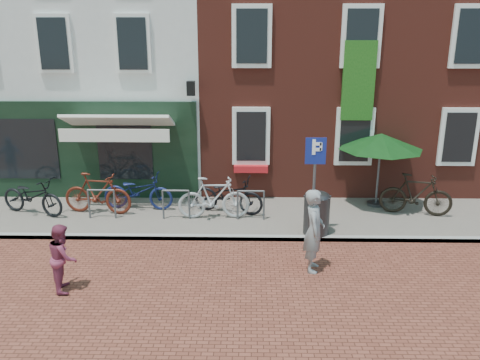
{
  "coord_description": "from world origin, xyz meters",
  "views": [
    {
      "loc": [
        0.47,
        -11.33,
        5.12
      ],
      "look_at": [
        0.22,
        0.99,
        1.27
      ],
      "focal_mm": 37.44,
      "sensor_mm": 36.0,
      "label": 1
    }
  ],
  "objects_px": {
    "bicycle_0": "(32,196)",
    "bicycle_1": "(98,193)",
    "bicycle_3": "(214,198)",
    "litter_bin": "(317,210)",
    "bicycle_2": "(138,191)",
    "woman": "(314,230)",
    "boy": "(63,257)",
    "parasol": "(381,138)",
    "bicycle_4": "(228,195)",
    "bicycle_5": "(416,195)",
    "parking_sign": "(315,168)"
  },
  "relations": [
    {
      "from": "woman",
      "to": "bicycle_4",
      "type": "xyz_separation_m",
      "value": [
        -1.97,
        3.16,
        -0.3
      ]
    },
    {
      "from": "woman",
      "to": "bicycle_1",
      "type": "bearing_deg",
      "value": 69.28
    },
    {
      "from": "litter_bin",
      "to": "parasol",
      "type": "height_order",
      "value": "parasol"
    },
    {
      "from": "bicycle_2",
      "to": "bicycle_3",
      "type": "bearing_deg",
      "value": -101.92
    },
    {
      "from": "parasol",
      "to": "bicycle_4",
      "type": "height_order",
      "value": "parasol"
    },
    {
      "from": "bicycle_0",
      "to": "bicycle_3",
      "type": "distance_m",
      "value": 5.0
    },
    {
      "from": "boy",
      "to": "bicycle_5",
      "type": "relative_size",
      "value": 0.72
    },
    {
      "from": "woman",
      "to": "boy",
      "type": "height_order",
      "value": "woman"
    },
    {
      "from": "parking_sign",
      "to": "bicycle_2",
      "type": "distance_m",
      "value": 5.1
    },
    {
      "from": "parasol",
      "to": "woman",
      "type": "height_order",
      "value": "parasol"
    },
    {
      "from": "litter_bin",
      "to": "bicycle_5",
      "type": "xyz_separation_m",
      "value": [
        2.87,
        1.36,
        -0.03
      ]
    },
    {
      "from": "litter_bin",
      "to": "bicycle_1",
      "type": "height_order",
      "value": "litter_bin"
    },
    {
      "from": "boy",
      "to": "bicycle_3",
      "type": "height_order",
      "value": "boy"
    },
    {
      "from": "bicycle_4",
      "to": "bicycle_5",
      "type": "relative_size",
      "value": 1.03
    },
    {
      "from": "bicycle_2",
      "to": "boy",
      "type": "bearing_deg",
      "value": 177.94
    },
    {
      "from": "bicycle_3",
      "to": "boy",
      "type": "bearing_deg",
      "value": 140.41
    },
    {
      "from": "woman",
      "to": "bicycle_5",
      "type": "bearing_deg",
      "value": -37.57
    },
    {
      "from": "woman",
      "to": "bicycle_0",
      "type": "distance_m",
      "value": 7.91
    },
    {
      "from": "bicycle_0",
      "to": "bicycle_1",
      "type": "distance_m",
      "value": 1.78
    },
    {
      "from": "parasol",
      "to": "bicycle_1",
      "type": "distance_m",
      "value": 8.01
    },
    {
      "from": "litter_bin",
      "to": "bicycle_4",
      "type": "bearing_deg",
      "value": 148.02
    },
    {
      "from": "bicycle_3",
      "to": "litter_bin",
      "type": "bearing_deg",
      "value": -112.96
    },
    {
      "from": "bicycle_5",
      "to": "parking_sign",
      "type": "bearing_deg",
      "value": 125.15
    },
    {
      "from": "bicycle_3",
      "to": "parking_sign",
      "type": "bearing_deg",
      "value": -111.18
    },
    {
      "from": "litter_bin",
      "to": "parking_sign",
      "type": "bearing_deg",
      "value": 124.37
    },
    {
      "from": "parasol",
      "to": "bicycle_5",
      "type": "bearing_deg",
      "value": -40.27
    },
    {
      "from": "bicycle_1",
      "to": "woman",
      "type": "bearing_deg",
      "value": -110.99
    },
    {
      "from": "bicycle_4",
      "to": "bicycle_0",
      "type": "bearing_deg",
      "value": 108.24
    },
    {
      "from": "parasol",
      "to": "bicycle_3",
      "type": "distance_m",
      "value": 4.96
    },
    {
      "from": "litter_bin",
      "to": "woman",
      "type": "xyz_separation_m",
      "value": [
        -0.29,
        -1.75,
        0.21
      ]
    },
    {
      "from": "bicycle_0",
      "to": "bicycle_1",
      "type": "bearing_deg",
      "value": -67.55
    },
    {
      "from": "litter_bin",
      "to": "bicycle_2",
      "type": "height_order",
      "value": "litter_bin"
    },
    {
      "from": "parking_sign",
      "to": "bicycle_3",
      "type": "bearing_deg",
      "value": 161.52
    },
    {
      "from": "boy",
      "to": "bicycle_5",
      "type": "bearing_deg",
      "value": -79.81
    },
    {
      "from": "parasol",
      "to": "boy",
      "type": "distance_m",
      "value": 8.89
    },
    {
      "from": "parasol",
      "to": "bicycle_2",
      "type": "relative_size",
      "value": 1.19
    },
    {
      "from": "woman",
      "to": "bicycle_5",
      "type": "xyz_separation_m",
      "value": [
        3.16,
        3.11,
        -0.24
      ]
    },
    {
      "from": "boy",
      "to": "bicycle_0",
      "type": "relative_size",
      "value": 0.7
    },
    {
      "from": "woman",
      "to": "bicycle_4",
      "type": "distance_m",
      "value": 3.74
    },
    {
      "from": "bicycle_4",
      "to": "bicycle_2",
      "type": "bearing_deg",
      "value": 100.55
    },
    {
      "from": "parasol",
      "to": "bicycle_4",
      "type": "relative_size",
      "value": 1.19
    },
    {
      "from": "bicycle_3",
      "to": "bicycle_5",
      "type": "height_order",
      "value": "same"
    },
    {
      "from": "parasol",
      "to": "woman",
      "type": "relative_size",
      "value": 1.29
    },
    {
      "from": "boy",
      "to": "bicycle_2",
      "type": "relative_size",
      "value": 0.7
    },
    {
      "from": "litter_bin",
      "to": "bicycle_0",
      "type": "xyz_separation_m",
      "value": [
        -7.62,
        1.19,
        -0.09
      ]
    },
    {
      "from": "parasol",
      "to": "bicycle_2",
      "type": "distance_m",
      "value": 6.97
    },
    {
      "from": "parking_sign",
      "to": "bicycle_1",
      "type": "bearing_deg",
      "value": 168.6
    },
    {
      "from": "woman",
      "to": "bicycle_0",
      "type": "xyz_separation_m",
      "value": [
        -7.34,
        2.94,
        -0.3
      ]
    },
    {
      "from": "bicycle_3",
      "to": "bicycle_4",
      "type": "distance_m",
      "value": 0.58
    },
    {
      "from": "boy",
      "to": "bicycle_0",
      "type": "height_order",
      "value": "boy"
    }
  ]
}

